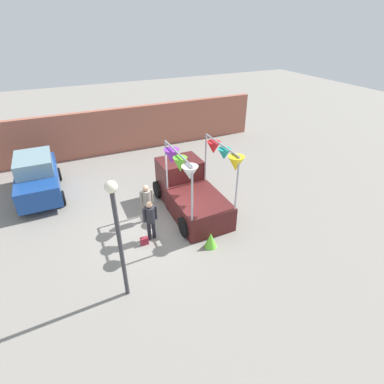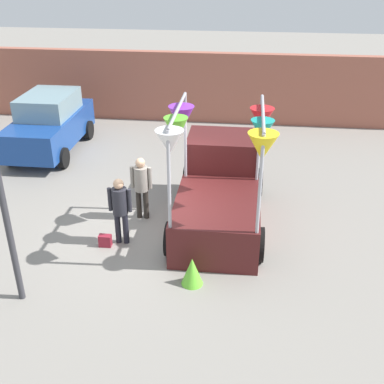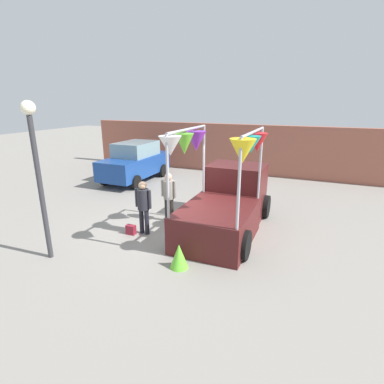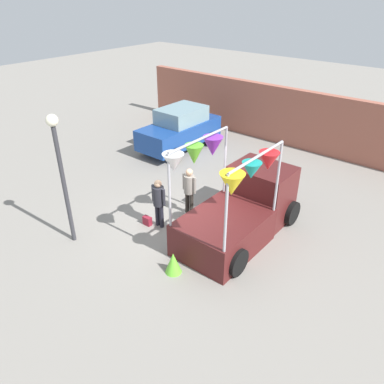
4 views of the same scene
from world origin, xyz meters
name	(u,v)px [view 4 (image 4 of 4)]	position (x,y,z in m)	size (l,w,h in m)	color
ground_plane	(186,227)	(0.00, 0.00, 0.00)	(60.00, 60.00, 0.00)	gray
vendor_truck	(243,206)	(1.46, 0.88, 0.91)	(2.50, 4.18, 3.11)	#4C1919
parked_car	(180,129)	(-4.30, 4.65, 0.94)	(1.88, 4.00, 1.88)	navy
person_customer	(159,199)	(-0.66, -0.49, 0.97)	(0.53, 0.34, 1.61)	black
person_vendor	(189,187)	(-0.44, 0.67, 0.97)	(0.53, 0.34, 1.61)	#2D2823
handbag	(147,221)	(-1.01, -0.69, 0.14)	(0.28, 0.16, 0.28)	maroon
street_lamp	(60,163)	(-2.12, -2.62, 2.50)	(0.32, 0.32, 3.81)	#333338
brick_boundary_wall	(306,121)	(0.00, 8.24, 1.30)	(18.00, 0.36, 2.60)	#9E5947
folded_kite_bundle_lime	(173,263)	(1.09, -1.81, 0.30)	(0.44, 0.44, 0.60)	#66CC33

